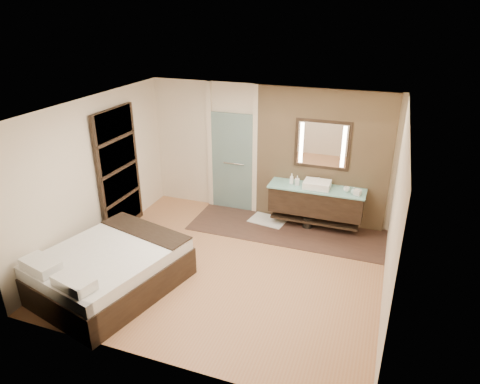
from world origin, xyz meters
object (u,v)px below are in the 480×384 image
at_px(bed, 109,269).
at_px(waste_bin, 308,222).
at_px(vanity, 316,201).
at_px(mirror_unit, 322,145).

relative_size(bed, waste_bin, 10.41).
distance_m(vanity, waste_bin, 0.48).
height_order(bed, waste_bin, bed).
bearing_deg(vanity, waste_bin, -150.80).
distance_m(vanity, mirror_unit, 1.10).
relative_size(mirror_unit, waste_bin, 4.47).
relative_size(vanity, waste_bin, 7.81).
distance_m(bed, waste_bin, 3.91).
height_order(vanity, bed, vanity).
distance_m(mirror_unit, waste_bin, 1.57).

